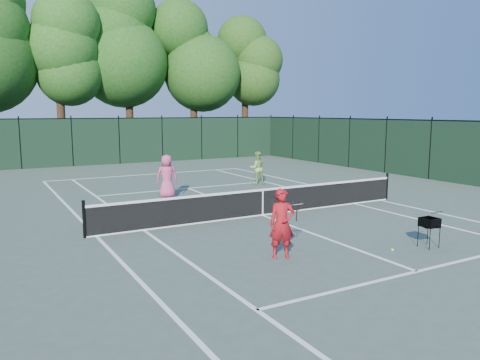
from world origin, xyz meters
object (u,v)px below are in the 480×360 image
coach (282,224)px  loose_ball_midcourt (281,222)px  ball_hopper (430,223)px  player_pink (167,176)px  loose_ball_near_cart (392,250)px  player_green (257,168)px

coach → loose_ball_midcourt: bearing=77.0°
loose_ball_midcourt → ball_hopper: bearing=-66.2°
player_pink → loose_ball_midcourt: size_ratio=25.83×
player_pink → ball_hopper: bearing=123.6°
player_pink → loose_ball_near_cart: size_ratio=25.83×
loose_ball_near_cart → loose_ball_midcourt: 3.95m
loose_ball_near_cart → player_pink: bearing=103.6°
loose_ball_near_cart → loose_ball_midcourt: bearing=100.7°
coach → loose_ball_near_cart: bearing=2.5°
player_pink → loose_ball_near_cart: player_pink is taller
coach → ball_hopper: bearing=4.6°
player_green → ball_hopper: (-1.61, -11.15, -0.14)m
loose_ball_near_cart → ball_hopper: bearing=-10.9°
player_pink → loose_ball_midcourt: player_pink is taller
coach → player_green: (5.41, 10.03, -0.05)m
coach → player_pink: 8.79m
coach → loose_ball_near_cart: 2.99m
coach → player_green: bearing=82.6°
player_green → loose_ball_near_cart: 11.30m
player_pink → loose_ball_near_cart: (2.34, -9.69, -0.84)m
coach → loose_ball_midcourt: size_ratio=24.61×
player_green → player_pink: bearing=27.9°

